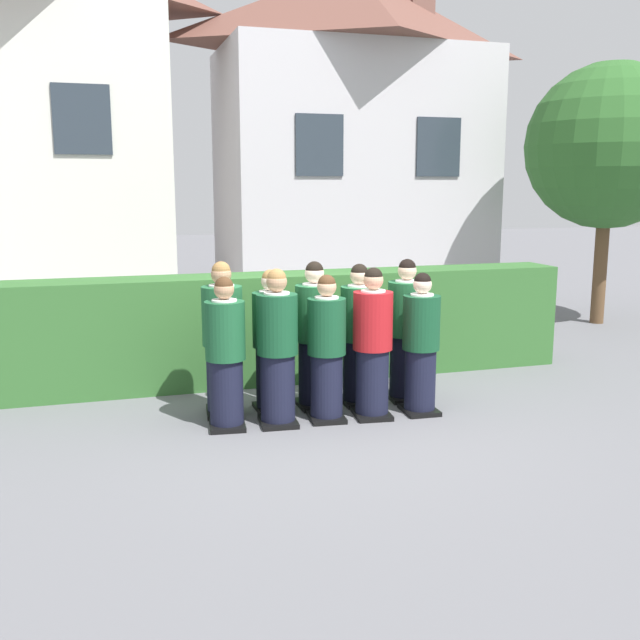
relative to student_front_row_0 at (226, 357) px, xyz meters
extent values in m
plane|color=slate|center=(1.07, -0.07, -0.76)|extent=(60.00, 60.00, 0.00)
cylinder|color=black|center=(0.00, 0.00, -0.39)|extent=(0.35, 0.35, 0.73)
cube|color=black|center=(0.00, 0.00, -0.73)|extent=(0.42, 0.49, 0.05)
cylinder|color=#19512D|center=(0.00, 0.00, 0.28)|extent=(0.41, 0.41, 0.60)
cylinder|color=white|center=(0.00, 0.00, 0.58)|extent=(0.26, 0.26, 0.03)
cube|color=gold|center=(0.02, 0.19, 0.40)|extent=(0.04, 0.02, 0.27)
sphere|color=tan|center=(0.00, 0.00, 0.70)|extent=(0.21, 0.21, 0.21)
sphere|color=#472D19|center=(0.00, 0.00, 0.74)|extent=(0.19, 0.19, 0.19)
cube|color=white|center=(0.03, 0.26, 0.19)|extent=(0.15, 0.02, 0.20)
cylinder|color=black|center=(0.54, -0.05, -0.37)|extent=(0.36, 0.36, 0.76)
cube|color=black|center=(0.54, -0.05, -0.73)|extent=(0.42, 0.50, 0.05)
cylinder|color=#144728|center=(0.54, -0.05, 0.32)|extent=(0.43, 0.43, 0.63)
cylinder|color=white|center=(0.54, -0.05, 0.64)|extent=(0.27, 0.27, 0.03)
cube|color=gold|center=(0.55, 0.16, 0.45)|extent=(0.04, 0.01, 0.28)
sphere|color=tan|center=(0.54, -0.05, 0.76)|extent=(0.22, 0.22, 0.22)
sphere|color=olive|center=(0.54, -0.05, 0.80)|extent=(0.20, 0.20, 0.20)
cylinder|color=black|center=(1.08, -0.05, -0.39)|extent=(0.35, 0.35, 0.72)
cube|color=black|center=(1.08, -0.05, -0.73)|extent=(0.40, 0.48, 0.05)
cylinder|color=#144728|center=(1.08, -0.05, 0.27)|extent=(0.41, 0.41, 0.60)
cylinder|color=white|center=(1.08, -0.05, 0.57)|extent=(0.25, 0.25, 0.03)
cube|color=gold|center=(1.09, 0.14, 0.39)|extent=(0.04, 0.02, 0.26)
sphere|color=tan|center=(1.08, -0.05, 0.69)|extent=(0.20, 0.20, 0.20)
sphere|color=#472D19|center=(1.08, -0.05, 0.73)|extent=(0.19, 0.19, 0.19)
cylinder|color=black|center=(1.58, -0.10, -0.38)|extent=(0.36, 0.36, 0.75)
cube|color=black|center=(1.58, -0.10, -0.73)|extent=(0.43, 0.51, 0.05)
cylinder|color=#AD191E|center=(1.58, -0.10, 0.31)|extent=(0.43, 0.43, 0.62)
cylinder|color=white|center=(1.58, -0.10, 0.63)|extent=(0.26, 0.26, 0.03)
cube|color=#236038|center=(1.60, 0.10, 0.43)|extent=(0.04, 0.02, 0.27)
sphere|color=tan|center=(1.58, -0.10, 0.75)|extent=(0.21, 0.21, 0.21)
sphere|color=black|center=(1.58, -0.10, 0.79)|extent=(0.20, 0.20, 0.20)
cylinder|color=black|center=(2.14, -0.12, -0.40)|extent=(0.34, 0.34, 0.72)
cube|color=black|center=(2.14, -0.12, -0.73)|extent=(0.38, 0.47, 0.05)
cylinder|color=#144728|center=(2.14, -0.12, 0.26)|extent=(0.41, 0.41, 0.60)
cylinder|color=white|center=(2.14, -0.12, 0.57)|extent=(0.25, 0.25, 0.03)
cube|color=navy|center=(2.15, 0.07, 0.38)|extent=(0.04, 0.01, 0.26)
sphere|color=beige|center=(2.14, -0.12, 0.68)|extent=(0.20, 0.20, 0.20)
sphere|color=black|center=(2.14, -0.12, 0.72)|extent=(0.19, 0.19, 0.19)
cube|color=white|center=(2.15, 0.14, 0.17)|extent=(0.15, 0.02, 0.20)
cylinder|color=black|center=(0.05, 0.46, -0.37)|extent=(0.37, 0.37, 0.78)
cube|color=black|center=(0.05, 0.46, -0.73)|extent=(0.44, 0.52, 0.05)
cylinder|color=#1E5B33|center=(0.05, 0.46, 0.35)|extent=(0.44, 0.44, 0.64)
cylinder|color=white|center=(0.05, 0.46, 0.67)|extent=(0.27, 0.27, 0.03)
cube|color=#236038|center=(0.07, 0.67, 0.47)|extent=(0.04, 0.02, 0.28)
sphere|color=tan|center=(0.05, 0.46, 0.80)|extent=(0.22, 0.22, 0.22)
sphere|color=olive|center=(0.05, 0.46, 0.84)|extent=(0.20, 0.20, 0.20)
cylinder|color=black|center=(0.59, 0.44, -0.39)|extent=(0.35, 0.35, 0.73)
cube|color=black|center=(0.59, 0.44, -0.73)|extent=(0.38, 0.46, 0.05)
cylinder|color=#19512D|center=(0.59, 0.44, 0.28)|extent=(0.41, 0.41, 0.60)
cylinder|color=white|center=(0.59, 0.44, 0.59)|extent=(0.26, 0.26, 0.03)
cube|color=gold|center=(0.58, 0.64, 0.40)|extent=(0.04, 0.01, 0.27)
sphere|color=beige|center=(0.59, 0.44, 0.70)|extent=(0.21, 0.21, 0.21)
sphere|color=olive|center=(0.59, 0.44, 0.74)|extent=(0.19, 0.19, 0.19)
cylinder|color=black|center=(1.09, 0.44, -0.37)|extent=(0.37, 0.37, 0.77)
cube|color=black|center=(1.09, 0.44, -0.73)|extent=(0.39, 0.48, 0.05)
cylinder|color=#1E5B33|center=(1.09, 0.44, 0.33)|extent=(0.43, 0.43, 0.63)
cylinder|color=white|center=(1.09, 0.44, 0.65)|extent=(0.27, 0.27, 0.03)
cube|color=navy|center=(1.09, 0.65, 0.45)|extent=(0.04, 0.01, 0.28)
sphere|color=beige|center=(1.09, 0.44, 0.77)|extent=(0.22, 0.22, 0.22)
sphere|color=black|center=(1.09, 0.44, 0.81)|extent=(0.20, 0.20, 0.20)
cylinder|color=black|center=(1.61, 0.41, -0.38)|extent=(0.36, 0.36, 0.75)
cube|color=black|center=(1.61, 0.41, -0.73)|extent=(0.39, 0.48, 0.05)
cylinder|color=#1E5B33|center=(1.61, 0.41, 0.30)|extent=(0.42, 0.42, 0.62)
cylinder|color=white|center=(1.61, 0.41, 0.61)|extent=(0.26, 0.26, 0.03)
cube|color=navy|center=(1.61, 0.61, 0.42)|extent=(0.04, 0.01, 0.27)
sphere|color=beige|center=(1.61, 0.41, 0.74)|extent=(0.21, 0.21, 0.21)
sphere|color=black|center=(1.61, 0.41, 0.77)|extent=(0.19, 0.19, 0.19)
cube|color=white|center=(1.62, 0.68, 0.21)|extent=(0.15, 0.01, 0.20)
cylinder|color=black|center=(2.19, 0.41, -0.37)|extent=(0.37, 0.37, 0.77)
cube|color=black|center=(2.19, 0.41, -0.73)|extent=(0.43, 0.51, 0.05)
cylinder|color=#1E5B33|center=(2.19, 0.41, 0.33)|extent=(0.43, 0.43, 0.63)
cylinder|color=white|center=(2.19, 0.41, 0.65)|extent=(0.27, 0.27, 0.03)
cube|color=gold|center=(2.21, 0.61, 0.45)|extent=(0.04, 0.02, 0.28)
sphere|color=beige|center=(2.19, 0.41, 0.77)|extent=(0.22, 0.22, 0.22)
sphere|color=black|center=(2.19, 0.41, 0.81)|extent=(0.20, 0.20, 0.20)
cube|color=#33662D|center=(1.07, 1.71, -0.06)|extent=(7.59, 0.70, 1.38)
cube|color=silver|center=(-2.49, 7.41, 2.09)|extent=(5.19, 4.04, 5.69)
cube|color=#2D3842|center=(-1.32, 5.37, 2.77)|extent=(0.90, 0.04, 1.10)
cube|color=silver|center=(3.94, 7.33, 1.83)|extent=(5.27, 3.22, 5.17)
pyramid|color=brown|center=(3.94, 7.33, 5.20)|extent=(5.58, 3.41, 1.58)
cube|color=brown|center=(5.39, 7.33, 5.28)|extent=(0.50, 0.50, 1.42)
cube|color=#2D3842|center=(2.75, 5.70, 2.45)|extent=(0.90, 0.04, 1.10)
cube|color=#2D3842|center=(5.12, 5.70, 2.45)|extent=(0.90, 0.04, 1.10)
cylinder|color=brown|center=(7.51, 3.84, 0.15)|extent=(0.24, 0.24, 1.81)
sphere|color=#2D6028|center=(7.51, 3.84, 2.41)|extent=(2.89, 2.89, 2.89)
camera|label=1|loc=(-1.21, -7.27, 1.74)|focal=41.00mm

